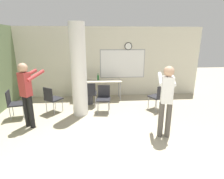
# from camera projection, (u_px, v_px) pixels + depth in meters

# --- Properties ---
(wall_back) EXTENTS (8.00, 0.15, 2.80)m
(wall_back) POSITION_uv_depth(u_px,v_px,m) (104.00, 63.00, 7.16)
(wall_back) COLOR beige
(wall_back) RESTS_ON ground_plane
(support_pillar) EXTENTS (0.47, 0.47, 2.80)m
(support_pillar) POSITION_uv_depth(u_px,v_px,m) (79.00, 71.00, 5.27)
(support_pillar) COLOR white
(support_pillar) RESTS_ON ground_plane
(folding_table) EXTENTS (1.86, 0.60, 0.77)m
(folding_table) POSITION_uv_depth(u_px,v_px,m) (97.00, 82.00, 6.82)
(folding_table) COLOR beige
(folding_table) RESTS_ON ground_plane
(bottle_on_table) EXTENTS (0.07, 0.07, 0.26)m
(bottle_on_table) POSITION_uv_depth(u_px,v_px,m) (98.00, 78.00, 6.86)
(bottle_on_table) COLOR #1E6B2D
(bottle_on_table) RESTS_ON folding_table
(waste_bin) EXTENTS (0.26, 0.26, 0.35)m
(waste_bin) POSITION_uv_depth(u_px,v_px,m) (90.00, 99.00, 6.48)
(waste_bin) COLOR #38383D
(waste_bin) RESTS_ON ground_plane
(chair_table_front) EXTENTS (0.50, 0.50, 0.87)m
(chair_table_front) POSITION_uv_depth(u_px,v_px,m) (104.00, 97.00, 5.70)
(chair_table_front) COLOR #232328
(chair_table_front) RESTS_ON ground_plane
(chair_near_pillar) EXTENTS (0.62, 0.62, 0.87)m
(chair_near_pillar) POSITION_uv_depth(u_px,v_px,m) (52.00, 98.00, 5.60)
(chair_near_pillar) COLOR #232328
(chair_near_pillar) RESTS_ON ground_plane
(chair_by_left_wall) EXTENTS (0.53, 0.53, 0.87)m
(chair_by_left_wall) POSITION_uv_depth(u_px,v_px,m) (14.00, 102.00, 5.21)
(chair_by_left_wall) COLOR #232328
(chair_by_left_wall) RESTS_ON ground_plane
(chair_table_left) EXTENTS (0.45, 0.45, 0.87)m
(chair_table_left) POSITION_uv_depth(u_px,v_px,m) (90.00, 92.00, 6.16)
(chair_table_left) COLOR #232328
(chair_table_left) RESTS_ON ground_plane
(chair_mid_room) EXTENTS (0.60, 0.60, 0.87)m
(chair_mid_room) POSITION_uv_depth(u_px,v_px,m) (158.00, 96.00, 5.82)
(chair_mid_room) COLOR #232328
(chair_mid_room) RESTS_ON ground_plane
(person_playing_side) EXTENTS (0.49, 0.71, 1.75)m
(person_playing_side) POSITION_uv_depth(u_px,v_px,m) (166.00, 96.00, 4.09)
(person_playing_side) COLOR #514C47
(person_playing_side) RESTS_ON ground_plane
(person_watching_back) EXTENTS (0.60, 0.70, 1.75)m
(person_watching_back) POSITION_uv_depth(u_px,v_px,m) (27.00, 90.00, 4.56)
(person_watching_back) COLOR black
(person_watching_back) RESTS_ON ground_plane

